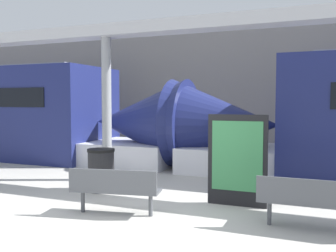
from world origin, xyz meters
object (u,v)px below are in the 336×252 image
object	(u,v)px
trash_bin	(101,170)
poster_board	(237,160)
bench_far	(320,200)
support_column_near	(107,109)
bench_near	(114,187)

from	to	relation	value
trash_bin	poster_board	distance (m)	3.04
bench_far	poster_board	size ratio (longest dim) A/B	1.07
bench_far	support_column_near	size ratio (longest dim) A/B	0.52
bench_near	bench_far	xyz separation A→B (m)	(3.29, 0.41, 0.00)
bench_near	poster_board	xyz separation A→B (m)	(1.85, 1.38, 0.38)
trash_bin	poster_board	size ratio (longest dim) A/B	0.54
bench_near	trash_bin	world-z (taller)	trash_bin
bench_near	support_column_near	bearing A→B (deg)	112.88
bench_far	trash_bin	xyz separation A→B (m)	(-4.45, 1.04, -0.03)
poster_board	support_column_near	size ratio (longest dim) A/B	0.49
trash_bin	support_column_near	distance (m)	1.75
trash_bin	support_column_near	world-z (taller)	support_column_near
trash_bin	poster_board	xyz separation A→B (m)	(3.01, -0.07, 0.41)
poster_board	trash_bin	bearing A→B (deg)	178.61
bench_near	poster_board	bearing A→B (deg)	26.30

